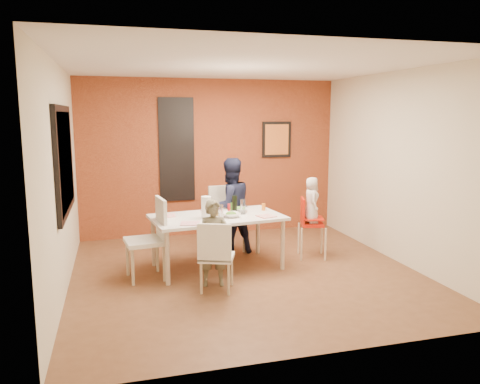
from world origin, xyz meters
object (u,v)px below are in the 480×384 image
object	(u,v)px
chair_far	(225,214)
wine_bottle	(235,205)
high_chair	(309,222)
dining_table	(217,220)
chair_near	(216,253)
toddler	(312,200)
child_near	(214,243)
child_far	(230,206)
paper_towel_roll	(206,207)
chair_left	(152,234)

from	to	relation	value
chair_far	wine_bottle	size ratio (longest dim) A/B	3.85
chair_far	high_chair	size ratio (longest dim) A/B	1.12
chair_far	high_chair	bearing A→B (deg)	-43.62
dining_table	high_chair	world-z (taller)	high_chair
chair_near	wine_bottle	size ratio (longest dim) A/B	3.31
dining_table	toddler	size ratio (longest dim) A/B	2.76
dining_table	chair_far	bearing A→B (deg)	69.54
high_chair	child_near	bearing A→B (deg)	131.24
child_far	wine_bottle	bearing A→B (deg)	68.19
chair_far	toddler	world-z (taller)	toddler
dining_table	paper_towel_roll	size ratio (longest dim) A/B	6.34
chair_left	child_far	xyz separation A→B (m)	(1.23, 0.78, 0.15)
chair_near	toddler	world-z (taller)	toddler
dining_table	chair_left	size ratio (longest dim) A/B	1.79
chair_left	child_far	distance (m)	1.46
high_chair	paper_towel_roll	distance (m)	1.63
high_chair	wine_bottle	xyz separation A→B (m)	(-1.15, -0.05, 0.32)
chair_far	paper_towel_roll	size ratio (longest dim) A/B	3.40
chair_left	high_chair	world-z (taller)	chair_left
chair_far	wine_bottle	distance (m)	0.85
chair_far	toddler	distance (m)	1.38
chair_near	paper_towel_roll	distance (m)	0.88
chair_left	child_near	bearing A→B (deg)	48.71
child_near	chair_far	bearing A→B (deg)	79.05
chair_near	chair_left	distance (m)	0.99
child_far	chair_far	bearing A→B (deg)	-101.01
dining_table	child_near	size ratio (longest dim) A/B	1.73
high_chair	chair_near	bearing A→B (deg)	137.15
child_far	wine_bottle	xyz separation A→B (m)	(-0.07, -0.54, 0.13)
child_near	wine_bottle	distance (m)	0.91
dining_table	paper_towel_roll	distance (m)	0.29
dining_table	high_chair	bearing A→B (deg)	4.67
chair_near	child_near	distance (m)	0.24
chair_near	chair_far	size ratio (longest dim) A/B	0.86
child_far	toddler	size ratio (longest dim) A/B	2.17
chair_near	chair_left	bearing A→B (deg)	-25.43
paper_towel_roll	child_far	bearing A→B (deg)	54.60
toddler	wine_bottle	world-z (taller)	toddler
toddler	paper_towel_roll	bearing A→B (deg)	106.78
chair_near	child_far	bearing A→B (deg)	-89.40
child_near	child_far	size ratio (longest dim) A/B	0.74
chair_near	child_far	xyz separation A→B (m)	(0.55, 1.49, 0.25)
chair_far	chair_left	xyz separation A→B (m)	(-1.21, -1.03, 0.02)
chair_far	chair_left	distance (m)	1.59
high_chair	toddler	distance (m)	0.33
child_near	toddler	size ratio (longest dim) A/B	1.60
chair_left	high_chair	size ratio (longest dim) A/B	1.17
chair_near	paper_towel_roll	xyz separation A→B (m)	(0.04, 0.79, 0.40)
dining_table	chair_far	distance (m)	0.92
paper_towel_roll	chair_far	bearing A→B (deg)	62.94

